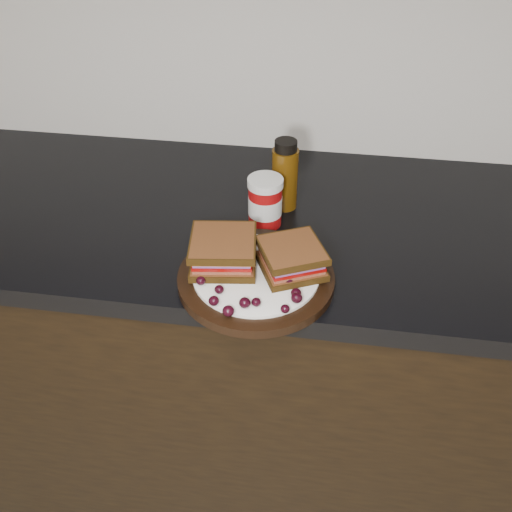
{
  "coord_description": "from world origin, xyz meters",
  "views": [
    {
      "loc": [
        0.21,
        0.72,
        1.57
      ],
      "look_at": [
        0.1,
        1.49,
        0.96
      ],
      "focal_mm": 40.0,
      "sensor_mm": 36.0,
      "label": 1
    }
  ],
  "objects": [
    {
      "name": "base_cabinets",
      "position": [
        0.0,
        1.7,
        0.43
      ],
      "size": [
        3.96,
        0.58,
        0.86
      ],
      "primitive_type": "cube",
      "color": "black",
      "rests_on": "ground_plane"
    },
    {
      "name": "countertop",
      "position": [
        0.0,
        1.7,
        0.88
      ],
      "size": [
        3.98,
        0.6,
        0.04
      ],
      "primitive_type": "cube",
      "color": "black",
      "rests_on": "base_cabinets"
    },
    {
      "name": "plate",
      "position": [
        0.1,
        1.49,
        0.91
      ],
      "size": [
        0.28,
        0.28,
        0.02
      ],
      "primitive_type": "cylinder",
      "color": "black",
      "rests_on": "countertop"
    },
    {
      "name": "sandwich_left",
      "position": [
        0.04,
        1.5,
        0.95
      ],
      "size": [
        0.13,
        0.13,
        0.05
      ],
      "primitive_type": null,
      "rotation": [
        0.0,
        0.0,
        0.13
      ],
      "color": "brown",
      "rests_on": "plate"
    },
    {
      "name": "sandwich_right",
      "position": [
        0.16,
        1.5,
        0.95
      ],
      "size": [
        0.14,
        0.14,
        0.05
      ],
      "primitive_type": null,
      "rotation": [
        0.0,
        0.0,
        0.43
      ],
      "color": "brown",
      "rests_on": "plate"
    },
    {
      "name": "grape_0",
      "position": [
        0.01,
        1.44,
        0.93
      ],
      "size": [
        0.02,
        0.02,
        0.02
      ],
      "primitive_type": "ellipsoid",
      "color": "black",
      "rests_on": "plate"
    },
    {
      "name": "grape_1",
      "position": [
        0.05,
        1.42,
        0.93
      ],
      "size": [
        0.02,
        0.02,
        0.02
      ],
      "primitive_type": "ellipsoid",
      "color": "black",
      "rests_on": "plate"
    },
    {
      "name": "grape_2",
      "position": [
        0.04,
        1.39,
        0.93
      ],
      "size": [
        0.02,
        0.02,
        0.02
      ],
      "primitive_type": "ellipsoid",
      "color": "black",
      "rests_on": "plate"
    },
    {
      "name": "grape_3",
      "position": [
        0.07,
        1.37,
        0.93
      ],
      "size": [
        0.02,
        0.02,
        0.02
      ],
      "primitive_type": "ellipsoid",
      "color": "black",
      "rests_on": "plate"
    },
    {
      "name": "grape_4",
      "position": [
        0.1,
        1.4,
        0.93
      ],
      "size": [
        0.02,
        0.02,
        0.02
      ],
      "primitive_type": "ellipsoid",
      "color": "black",
      "rests_on": "plate"
    },
    {
      "name": "grape_5",
      "position": [
        0.11,
        1.4,
        0.93
      ],
      "size": [
        0.02,
        0.02,
        0.01
      ],
      "primitive_type": "ellipsoid",
      "color": "black",
      "rests_on": "plate"
    },
    {
      "name": "grape_6",
      "position": [
        0.16,
        1.39,
        0.93
      ],
      "size": [
        0.02,
        0.02,
        0.01
      ],
      "primitive_type": "ellipsoid",
      "color": "black",
      "rests_on": "plate"
    },
    {
      "name": "grape_7",
      "position": [
        0.18,
        1.42,
        0.93
      ],
      "size": [
        0.02,
        0.02,
        0.02
      ],
      "primitive_type": "ellipsoid",
      "color": "black",
      "rests_on": "plate"
    },
    {
      "name": "grape_8",
      "position": [
        0.18,
        1.43,
        0.93
      ],
      "size": [
        0.02,
        0.02,
        0.02
      ],
      "primitive_type": "ellipsoid",
      "color": "black",
      "rests_on": "plate"
    },
    {
      "name": "grape_9",
      "position": [
        0.16,
        1.46,
        0.93
      ],
      "size": [
        0.02,
        0.02,
        0.02
      ],
      "primitive_type": "ellipsoid",
      "color": "black",
      "rests_on": "plate"
    },
    {
      "name": "grape_10",
      "position": [
        0.18,
        1.51,
        0.93
      ],
      "size": [
        0.02,
        0.02,
        0.02
      ],
      "primitive_type": "ellipsoid",
      "color": "black",
      "rests_on": "plate"
    },
    {
      "name": "grape_11",
      "position": [
        0.16,
        1.52,
        0.93
      ],
      "size": [
        0.02,
        0.02,
        0.02
      ],
      "primitive_type": "ellipsoid",
      "color": "black",
      "rests_on": "plate"
    },
    {
      "name": "grape_12",
      "position": [
        0.15,
        1.53,
        0.93
      ],
      "size": [
        0.02,
        0.02,
        0.01
      ],
      "primitive_type": "ellipsoid",
      "color": "black",
      "rests_on": "plate"
    },
    {
      "name": "grape_13",
      "position": [
        0.03,
        1.53,
        0.93
      ],
      "size": [
        0.02,
        0.02,
        0.02
      ],
      "primitive_type": "ellipsoid",
      "color": "black",
      "rests_on": "plate"
    },
    {
      "name": "grape_14",
      "position": [
        0.03,
        1.51,
        0.93
      ],
      "size": [
        0.02,
        0.02,
        0.02
      ],
      "primitive_type": "ellipsoid",
      "color": "black",
      "rests_on": "plate"
    },
    {
      "name": "grape_15",
      "position": [
        0.03,
        1.48,
        0.93
      ],
      "size": [
        0.02,
        0.02,
        0.02
      ],
      "primitive_type": "ellipsoid",
      "color": "black",
      "rests_on": "plate"
    },
    {
      "name": "grape_16",
      "position": [
        0.04,
        1.54,
        0.93
      ],
      "size": [
        0.02,
        0.02,
        0.01
      ],
      "primitive_type": "ellipsoid",
      "color": "black",
      "rests_on": "plate"
    },
    {
      "name": "grape_17",
      "position": [
        0.03,
        1.52,
        0.93
      ],
      "size": [
        0.02,
        0.02,
        0.02
      ],
      "primitive_type": "ellipsoid",
      "color": "black",
      "rests_on": "plate"
    },
    {
      "name": "grape_18",
      "position": [
        0.01,
        1.49,
        0.93
      ],
      "size": [
        0.02,
        0.02,
        0.02
      ],
      "primitive_type": "ellipsoid",
      "color": "black",
      "rests_on": "plate"
    },
    {
      "name": "condiment_jar",
      "position": [
        0.09,
        1.67,
        0.95
      ],
      "size": [
        0.09,
        0.09,
        0.1
      ],
      "primitive_type": "cylinder",
      "rotation": [
        0.0,
        0.0,
        0.31
      ],
      "color": "maroon",
      "rests_on": "countertop"
    },
    {
      "name": "oil_bottle",
      "position": [
        0.12,
        1.74,
        0.98
      ],
      "size": [
        0.07,
        0.07,
        0.15
      ],
      "primitive_type": "cylinder",
      "rotation": [
        0.0,
        0.0,
        -0.22
      ],
      "color": "#462A07",
      "rests_on": "countertop"
    }
  ]
}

